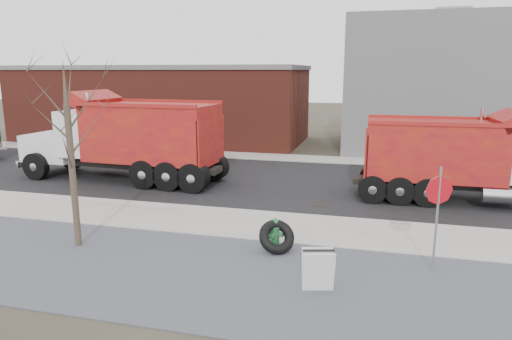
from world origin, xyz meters
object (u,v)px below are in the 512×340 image
(fire_hydrant, at_px, (275,235))
(dump_truck_red_b, at_px, (127,136))
(stop_sign, at_px, (438,201))
(dump_truck_red_a, at_px, (463,156))
(truck_tire, at_px, (277,237))
(sandwich_board, at_px, (318,270))

(fire_hydrant, xyz_separation_m, dump_truck_red_b, (-8.13, 6.37, 1.61))
(stop_sign, xyz_separation_m, dump_truck_red_a, (1.71, 6.81, -0.06))
(stop_sign, height_order, dump_truck_red_b, dump_truck_red_b)
(fire_hydrant, height_order, truck_tire, truck_tire)
(dump_truck_red_b, bearing_deg, stop_sign, 153.86)
(stop_sign, distance_m, dump_truck_red_a, 7.02)
(fire_hydrant, bearing_deg, truck_tire, -52.70)
(truck_tire, bearing_deg, sandwich_board, -55.88)
(stop_sign, bearing_deg, fire_hydrant, 170.09)
(stop_sign, relative_size, sandwich_board, 2.72)
(stop_sign, xyz_separation_m, sandwich_board, (-2.63, -1.76, -1.30))
(sandwich_board, xyz_separation_m, dump_truck_red_a, (4.33, 8.57, 1.24))
(dump_truck_red_a, distance_m, dump_truck_red_b, 13.93)
(dump_truck_red_a, bearing_deg, fire_hydrant, -132.81)
(truck_tire, distance_m, stop_sign, 4.23)
(sandwich_board, relative_size, dump_truck_red_a, 0.11)
(sandwich_board, bearing_deg, dump_truck_red_b, 123.14)
(dump_truck_red_a, xyz_separation_m, dump_truck_red_b, (-13.93, 0.03, 0.26))
(fire_hydrant, relative_size, stop_sign, 0.33)
(sandwich_board, bearing_deg, dump_truck_red_a, 48.19)
(fire_hydrant, height_order, dump_truck_red_a, dump_truck_red_a)
(fire_hydrant, bearing_deg, sandwich_board, -43.88)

